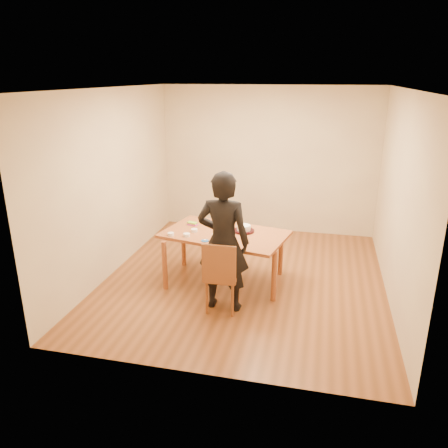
% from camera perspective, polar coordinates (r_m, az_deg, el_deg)
% --- Properties ---
extents(room_shell, '(4.00, 4.50, 2.70)m').
position_cam_1_polar(room_shell, '(6.39, 3.45, 5.18)').
color(room_shell, brown).
rests_on(room_shell, ground).
extents(dining_table, '(1.86, 1.33, 0.04)m').
position_cam_1_polar(dining_table, '(6.16, 0.11, -1.35)').
color(dining_table, brown).
rests_on(dining_table, floor).
extents(dining_chair, '(0.39, 0.39, 0.04)m').
position_cam_1_polar(dining_chair, '(5.55, -0.19, -6.90)').
color(dining_chair, brown).
rests_on(dining_chair, floor).
extents(cake_plate, '(0.30, 0.30, 0.02)m').
position_cam_1_polar(cake_plate, '(6.21, 2.60, -0.89)').
color(cake_plate, '#A80B26').
rests_on(cake_plate, dining_table).
extents(cake, '(0.20, 0.20, 0.06)m').
position_cam_1_polar(cake, '(6.20, 2.60, -0.52)').
color(cake, white).
rests_on(cake, cake_plate).
extents(frosting_dome, '(0.19, 0.19, 0.03)m').
position_cam_1_polar(frosting_dome, '(6.18, 2.61, -0.14)').
color(frosting_dome, white).
rests_on(frosting_dome, cake).
extents(frosting_tub, '(0.09, 0.09, 0.08)m').
position_cam_1_polar(frosting_tub, '(5.89, -1.12, -1.68)').
color(frosting_tub, white).
rests_on(frosting_tub, dining_table).
extents(frosting_lid, '(0.10, 0.10, 0.01)m').
position_cam_1_polar(frosting_lid, '(5.86, -2.51, -2.20)').
color(frosting_lid, '#174A9B').
rests_on(frosting_lid, dining_table).
extents(frosting_dollop, '(0.04, 0.04, 0.02)m').
position_cam_1_polar(frosting_dollop, '(5.86, -2.51, -2.08)').
color(frosting_dollop, white).
rests_on(frosting_dollop, frosting_lid).
extents(ramekin_green, '(0.09, 0.09, 0.04)m').
position_cam_1_polar(ramekin_green, '(6.04, -4.91, -1.43)').
color(ramekin_green, white).
rests_on(ramekin_green, dining_table).
extents(ramekin_yellow, '(0.09, 0.09, 0.04)m').
position_cam_1_polar(ramekin_yellow, '(6.21, -3.91, -0.83)').
color(ramekin_yellow, white).
rests_on(ramekin_yellow, dining_table).
extents(ramekin_multi, '(0.09, 0.09, 0.04)m').
position_cam_1_polar(ramekin_multi, '(6.09, -6.96, -1.32)').
color(ramekin_multi, white).
rests_on(ramekin_multi, dining_table).
extents(candy_box_pink, '(0.15, 0.10, 0.02)m').
position_cam_1_polar(candy_box_pink, '(6.49, -4.14, -0.05)').
color(candy_box_pink, '#D833A1').
rests_on(candy_box_pink, dining_table).
extents(candy_box_green, '(0.16, 0.11, 0.02)m').
position_cam_1_polar(candy_box_green, '(6.48, -4.18, 0.15)').
color(candy_box_green, green).
rests_on(candy_box_green, candy_box_pink).
extents(spatula, '(0.14, 0.05, 0.01)m').
position_cam_1_polar(spatula, '(5.84, -2.25, -2.27)').
color(spatula, black).
rests_on(spatula, dining_table).
extents(person, '(0.66, 0.44, 1.80)m').
position_cam_1_polar(person, '(5.41, -0.09, -2.38)').
color(person, black).
rests_on(person, floor).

